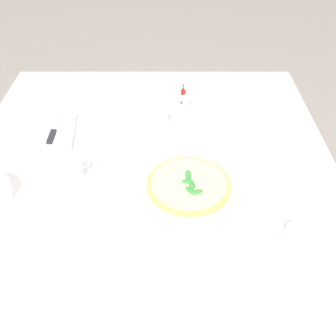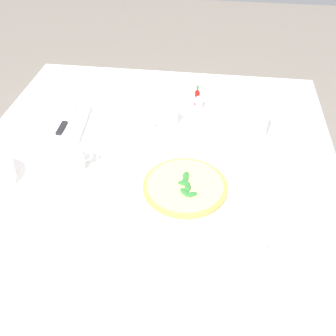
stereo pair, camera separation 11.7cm
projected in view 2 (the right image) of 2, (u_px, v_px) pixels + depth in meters
ground_plane at (157, 281)px, 1.74m from camera, size 8.00×8.00×0.00m
dining_table at (154, 183)px, 1.33m from camera, size 1.19×1.19×0.74m
pizza_plate at (185, 189)px, 1.12m from camera, size 0.34×0.34×0.02m
pizza at (185, 186)px, 1.11m from camera, size 0.25×0.25×0.02m
coffee_cup_back_corner at (286, 254)px, 0.92m from camera, size 0.13×0.13×0.07m
coffee_cup_far_right at (72, 163)px, 1.18m from camera, size 0.13×0.13×0.07m
coffee_cup_far_left at (167, 119)px, 1.36m from camera, size 0.13×0.13×0.06m
water_glass_center_back at (257, 126)px, 1.28m from camera, size 0.07×0.07×0.13m
napkin_folded at (67, 124)px, 1.37m from camera, size 0.23×0.15×0.02m
dinner_knife at (66, 120)px, 1.37m from camera, size 0.20×0.02×0.01m
hot_sauce_bottle at (197, 97)px, 1.47m from camera, size 0.02×0.02×0.08m
salt_shaker at (195, 95)px, 1.50m from camera, size 0.03×0.03×0.06m
pepper_shaker at (199, 103)px, 1.45m from camera, size 0.03×0.03×0.06m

